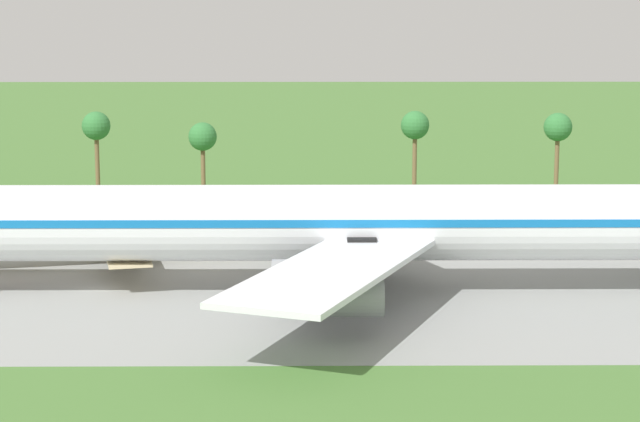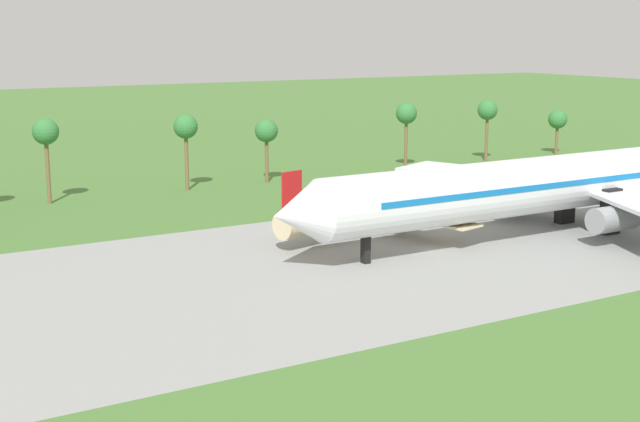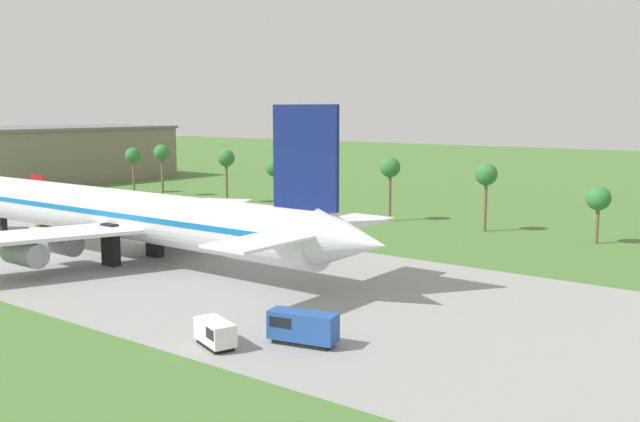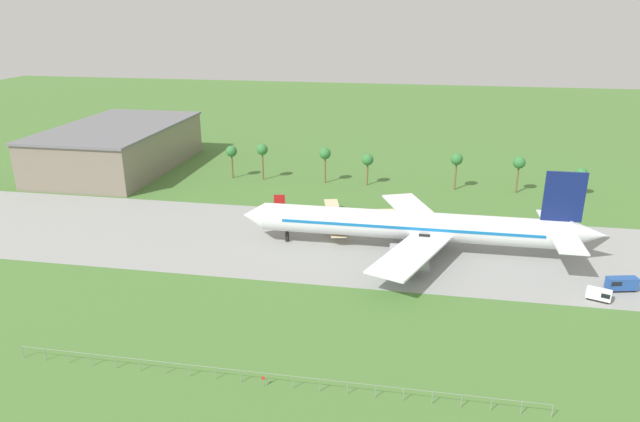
% 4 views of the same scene
% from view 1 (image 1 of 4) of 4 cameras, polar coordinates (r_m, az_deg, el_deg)
% --- Properties ---
extents(ground_plane, '(600.00, 600.00, 0.00)m').
position_cam_1_polar(ground_plane, '(101.84, -10.74, -3.82)').
color(ground_plane, '#477233').
extents(taxiway_strip, '(320.00, 44.00, 0.02)m').
position_cam_1_polar(taxiway_strip, '(101.83, -10.74, -3.82)').
color(taxiway_strip, gray).
rests_on(taxiway_strip, ground_plane).
extents(jet_airliner, '(81.16, 53.77, 20.19)m').
position_cam_1_polar(jet_airliner, '(98.05, 1.02, -0.60)').
color(jet_airliner, white).
rests_on(jet_airliner, ground_plane).
extents(regional_aircraft, '(30.57, 27.72, 8.71)m').
position_cam_1_polar(regional_aircraft, '(111.52, -9.91, -1.11)').
color(regional_aircraft, beige).
rests_on(regional_aircraft, ground_plane).
extents(palm_tree_row, '(110.11, 3.60, 11.74)m').
position_cam_1_polar(palm_tree_row, '(146.40, -3.44, 3.87)').
color(palm_tree_row, brown).
rests_on(palm_tree_row, ground_plane).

